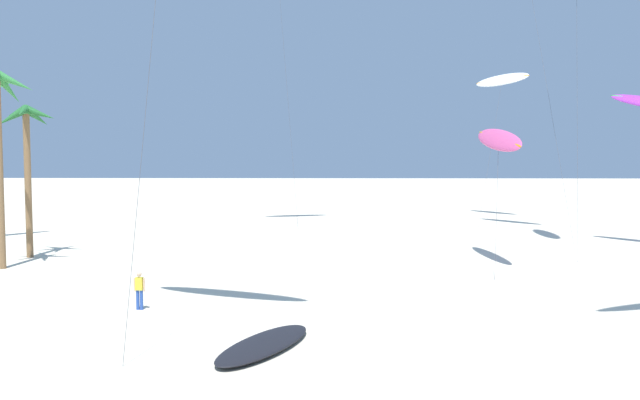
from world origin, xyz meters
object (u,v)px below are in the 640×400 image
at_px(flying_kite_9, 502,80).
at_px(person_foreground_walker, 139,289).
at_px(grounded_kite_1, 264,344).
at_px(flying_kite_5, 499,140).
at_px(palm_tree_2, 26,137).

relative_size(flying_kite_9, person_foreground_walker, 8.66).
distance_m(flying_kite_9, grounded_kite_1, 50.46).
distance_m(grounded_kite_1, person_foreground_walker, 8.16).
height_order(flying_kite_9, grounded_kite_1, flying_kite_9).
distance_m(flying_kite_9, person_foreground_walker, 47.80).
xyz_separation_m(flying_kite_5, grounded_kite_1, (-11.88, -18.03, -7.05)).
relative_size(palm_tree_2, flying_kite_9, 0.67).
xyz_separation_m(palm_tree_2, grounded_kite_1, (16.36, -19.85, -7.20)).
xyz_separation_m(palm_tree_2, flying_kite_9, (34.67, 25.35, 5.74)).
relative_size(palm_tree_2, flying_kite_5, 1.03).
bearing_deg(flying_kite_5, palm_tree_2, 176.31).
distance_m(flying_kite_5, flying_kite_9, 28.53).
relative_size(flying_kite_5, flying_kite_9, 0.65).
height_order(palm_tree_2, grounded_kite_1, palm_tree_2).
relative_size(flying_kite_5, person_foreground_walker, 5.63).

